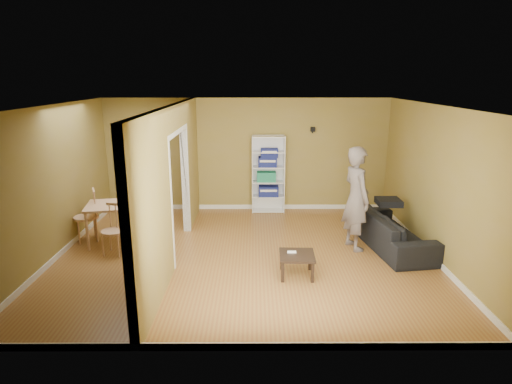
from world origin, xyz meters
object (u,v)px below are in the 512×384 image
Objects in this scene: chair_far at (128,210)px; bookshelf at (268,174)px; chair_near at (113,230)px; sofa at (392,225)px; dining_table at (120,208)px; person at (357,190)px; coffee_table at (297,257)px; chair_left at (86,216)px.

bookshelf is at bearing -151.37° from chair_far.
chair_far is at bearing 100.57° from chair_near.
dining_table is at bearing 78.78° from sofa.
bookshelf reaches higher than sofa.
person is 4.06× the size of coffee_table.
bookshelf reaches higher than dining_table.
person is at bearing -56.43° from bookshelf.
chair_left reaches higher than chair_far.
sofa is at bearing -45.10° from bookshelf.
chair_left is 1.11× the size of chair_near.
sofa is at bearing -3.03° from dining_table.
chair_near is (-5.01, -0.33, 0.04)m from sofa.
chair_far is (-0.02, 0.56, -0.22)m from dining_table.
chair_far is (-5.07, 0.82, 0.04)m from sofa.
chair_far is (0.66, 0.51, -0.05)m from chair_left.
coffee_table is 0.60× the size of chair_far.
person reaches higher than dining_table.
chair_near is at bearing 24.45° from chair_left.
dining_table is at bearing 62.44° from chair_left.
dining_table reaches higher than coffee_table.
sofa is at bearing 63.40° from chair_left.
coffee_table is at bearing -7.73° from chair_near.
dining_table is 0.60m from chair_far.
chair_near is at bearing 77.33° from person.
chair_far reaches higher than sofa.
person reaches higher than coffee_table.
chair_far is at bearing -154.03° from bookshelf.
sofa is at bearing 173.45° from chair_far.
sofa is 2.15× the size of chair_left.
bookshelf is 3.21m from chair_far.
person is 2.45× the size of chair_far.
sofa is at bearing 32.90° from coffee_table.
chair_near is (-4.31, -0.27, -0.65)m from person.
person is 1.84× the size of dining_table.
chair_left is (-3.87, 1.52, 0.19)m from coffee_table.
chair_far is at bearing 72.59° from sofa.
chair_far is at bearing 62.34° from person.
person is at bearing 86.22° from sofa.
coffee_table is 0.60× the size of chair_near.
dining_table is (-5.05, 0.27, 0.26)m from sofa.
sofa is 3.16m from bookshelf.
sofa is 2.22m from coffee_table.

